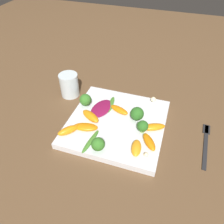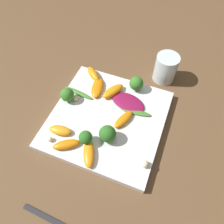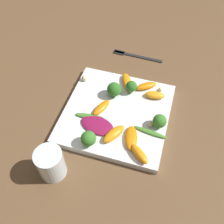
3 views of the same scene
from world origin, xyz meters
name	(u,v)px [view 2 (image 2 of 3)]	position (x,y,z in m)	size (l,w,h in m)	color
ground_plane	(107,121)	(0.00, 0.00, 0.00)	(2.40, 2.40, 0.00)	brown
plate	(107,119)	(0.00, 0.00, 0.01)	(0.29, 0.29, 0.02)	white
drinking_glass	(166,68)	(-0.10, -0.21, 0.04)	(0.07, 0.07, 0.09)	silver
radicchio_leaf_0	(128,102)	(-0.04, -0.06, 0.03)	(0.11, 0.08, 0.01)	maroon
orange_segment_0	(97,88)	(0.06, -0.08, 0.03)	(0.05, 0.08, 0.02)	orange
orange_segment_1	(93,74)	(0.09, -0.12, 0.03)	(0.06, 0.06, 0.02)	orange
orange_segment_2	(90,154)	(0.00, 0.11, 0.03)	(0.06, 0.08, 0.02)	orange
orange_segment_3	(60,130)	(0.09, 0.08, 0.03)	(0.06, 0.04, 0.02)	orange
orange_segment_4	(66,145)	(0.06, 0.11, 0.03)	(0.07, 0.06, 0.02)	orange
orange_segment_5	(113,91)	(0.02, -0.08, 0.03)	(0.06, 0.08, 0.02)	orange
orange_segment_6	(124,119)	(-0.04, -0.01, 0.03)	(0.05, 0.07, 0.02)	orange
broccoli_floret_0	(86,138)	(0.02, 0.09, 0.04)	(0.03, 0.03, 0.04)	#84AD5B
broccoli_floret_1	(136,83)	(-0.04, -0.12, 0.04)	(0.04, 0.04, 0.04)	#7A9E51
broccoli_floret_2	(67,95)	(0.12, -0.01, 0.04)	(0.04, 0.04, 0.04)	#84AD5B
broccoli_floret_3	(107,134)	(-0.02, 0.06, 0.05)	(0.04, 0.04, 0.05)	#84AD5B
arugula_sprig_0	(136,112)	(-0.07, -0.04, 0.02)	(0.09, 0.02, 0.01)	#47842D
arugula_sprig_1	(79,93)	(0.11, -0.04, 0.02)	(0.09, 0.03, 0.01)	#47842D
macadamia_nut_0	(145,164)	(-0.13, 0.09, 0.03)	(0.02, 0.02, 0.02)	beige
macadamia_nut_1	(50,139)	(0.11, 0.11, 0.03)	(0.01, 0.01, 0.01)	beige
macadamia_nut_2	(76,98)	(0.10, -0.02, 0.03)	(0.01, 0.01, 0.01)	beige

